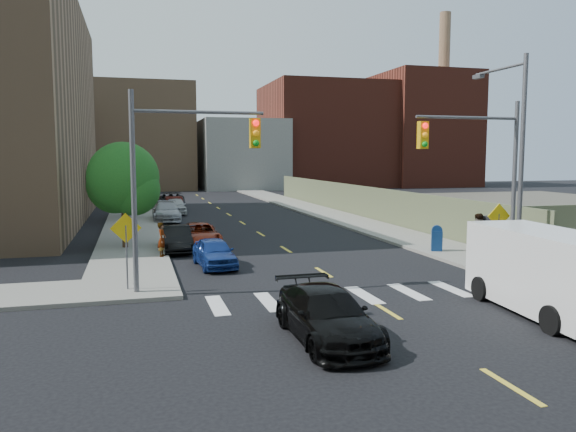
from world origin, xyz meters
TOP-DOWN VIEW (x-y plane):
  - ground at (0.00, 0.00)m, footprint 160.00×160.00m
  - sidewalk_nw at (-7.75, 41.50)m, footprint 3.50×73.00m
  - sidewalk_ne at (7.75, 41.50)m, footprint 3.50×73.00m
  - fence_north at (9.60, 28.00)m, footprint 0.12×44.00m
  - gravel_lot at (28.00, 30.00)m, footprint 36.00×42.00m
  - bg_bldg_west at (-22.00, 70.00)m, footprint 14.00×18.00m
  - bg_bldg_midwest at (-6.00, 72.00)m, footprint 14.00×16.00m
  - bg_bldg_center at (8.00, 70.00)m, footprint 12.00×16.00m
  - bg_bldg_east at (22.00, 72.00)m, footprint 18.00×18.00m
  - bg_bldg_fareast at (38.00, 70.00)m, footprint 14.00×16.00m
  - smokestack at (42.00, 70.00)m, footprint 1.80×1.80m
  - signal_nw at (-5.98, 6.00)m, footprint 4.59×0.30m
  - signal_ne at (5.98, 6.00)m, footprint 4.59×0.30m
  - streetlight_ne at (8.20, 6.90)m, footprint 0.25×3.70m
  - warn_sign_nw at (-7.80, 6.50)m, footprint 1.06×0.06m
  - warn_sign_ne at (7.20, 6.50)m, footprint 1.06×0.06m
  - warn_sign_midwest at (-7.80, 20.00)m, footprint 1.06×0.06m
  - tree_west_near at (-8.00, 16.05)m, footprint 3.66×3.64m
  - tree_west_far at (-8.00, 31.05)m, footprint 3.66×3.64m
  - parked_car_blue at (-4.20, 10.37)m, footprint 1.76×3.80m
  - parked_car_black at (-5.50, 14.86)m, footprint 1.41×3.94m
  - parked_car_red at (-4.20, 16.18)m, footprint 2.09×4.49m
  - parked_car_silver at (-5.22, 28.69)m, footprint 2.03×4.90m
  - parked_car_white at (-4.20, 33.39)m, footprint 1.63×4.04m
  - parked_car_maroon at (-4.20, 35.14)m, footprint 1.44×4.11m
  - parked_car_grey at (-4.31, 37.71)m, footprint 2.86×5.54m
  - black_sedan at (-2.73, -0.15)m, footprint 1.94×4.65m
  - cargo_van at (4.51, 0.62)m, footprint 2.72×5.80m
  - mailbox at (6.82, 10.75)m, footprint 0.64×0.58m
  - payphone at (8.59, 9.14)m, footprint 0.66×0.60m
  - pedestrian_west at (-6.30, 12.78)m, footprint 0.52×0.66m
  - pedestrian_east at (8.05, 9.20)m, footprint 1.16×1.04m

SIDE VIEW (x-z plane):
  - ground at x=0.00m, z-range 0.00..0.00m
  - gravel_lot at x=28.00m, z-range 0.00..0.06m
  - sidewalk_nw at x=-7.75m, z-range 0.00..0.15m
  - sidewalk_ne at x=7.75m, z-range 0.00..0.15m
  - parked_car_red at x=-4.20m, z-range 0.00..1.25m
  - parked_car_blue at x=-4.20m, z-range 0.00..1.26m
  - parked_car_black at x=-5.50m, z-range 0.00..1.29m
  - black_sedan at x=-2.73m, z-range 0.00..1.34m
  - parked_car_maroon at x=-4.20m, z-range 0.00..1.35m
  - parked_car_white at x=-4.20m, z-range 0.00..1.38m
  - parked_car_silver at x=-5.22m, z-range 0.00..1.42m
  - parked_car_grey at x=-4.31m, z-range 0.00..1.49m
  - mailbox at x=6.82m, z-range 0.13..1.40m
  - pedestrian_west at x=-6.30m, z-range 0.15..1.74m
  - payphone at x=8.59m, z-range 0.15..2.00m
  - pedestrian_east at x=8.05m, z-range 0.15..2.12m
  - fence_north at x=9.60m, z-range 0.00..2.50m
  - cargo_van at x=4.51m, z-range 0.07..2.65m
  - warn_sign_nw at x=-7.80m, z-range 0.58..3.41m
  - warn_sign_ne at x=7.20m, z-range 0.58..3.41m
  - warn_sign_midwest at x=-7.80m, z-range 0.58..3.41m
  - tree_west_near at x=-8.00m, z-range 0.72..6.24m
  - tree_west_far at x=-8.00m, z-range 0.72..6.24m
  - signal_nw at x=-5.98m, z-range 1.03..8.03m
  - signal_ne at x=5.98m, z-range 1.03..8.03m
  - bg_bldg_center at x=8.00m, z-range 0.00..10.00m
  - streetlight_ne at x=8.20m, z-range 0.72..9.72m
  - bg_bldg_west at x=-22.00m, z-range 0.00..12.00m
  - bg_bldg_midwest at x=-6.00m, z-range 0.00..15.00m
  - bg_bldg_east at x=22.00m, z-range 0.00..16.00m
  - bg_bldg_fareast at x=38.00m, z-range 0.00..18.00m
  - smokestack at x=42.00m, z-range 0.00..28.00m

